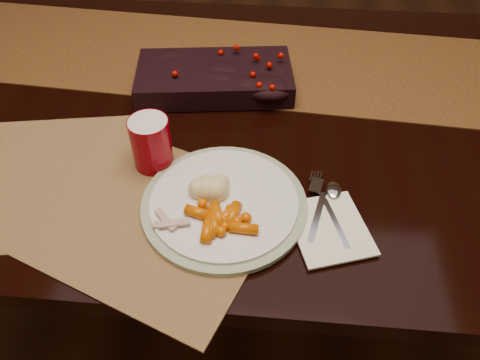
# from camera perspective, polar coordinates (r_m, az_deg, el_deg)

# --- Properties ---
(floor) EXTENTS (5.00, 5.00, 0.00)m
(floor) POSITION_cam_1_polar(r_m,az_deg,el_deg) (1.62, 0.22, -12.79)
(floor) COLOR black
(floor) RESTS_ON ground
(dining_table) EXTENTS (1.80, 1.00, 0.75)m
(dining_table) POSITION_cam_1_polar(r_m,az_deg,el_deg) (1.32, 0.27, -4.33)
(dining_table) COLOR black
(dining_table) RESTS_ON floor
(table_runner) EXTENTS (1.90, 0.52, 0.00)m
(table_runner) POSITION_cam_1_polar(r_m,az_deg,el_deg) (1.22, -1.26, 14.63)
(table_runner) COLOR black
(table_runner) RESTS_ON dining_table
(centerpiece) EXTENTS (0.37, 0.22, 0.07)m
(centerpiece) POSITION_cam_1_polar(r_m,az_deg,el_deg) (1.09, -3.13, 12.71)
(centerpiece) COLOR black
(centerpiece) RESTS_ON table_runner
(placemat_main) EXTENTS (0.56, 0.49, 0.00)m
(placemat_main) POSITION_cam_1_polar(r_m,az_deg,el_deg) (0.85, -12.51, -3.71)
(placemat_main) COLOR brown
(placemat_main) RESTS_ON dining_table
(placemat_second) EXTENTS (0.53, 0.43, 0.00)m
(placemat_second) POSITION_cam_1_polar(r_m,az_deg,el_deg) (0.97, -23.68, 0.18)
(placemat_second) COLOR brown
(placemat_second) RESTS_ON dining_table
(dinner_plate) EXTENTS (0.33, 0.33, 0.02)m
(dinner_plate) POSITION_cam_1_polar(r_m,az_deg,el_deg) (0.83, -1.95, -2.87)
(dinner_plate) COLOR white
(dinner_plate) RESTS_ON placemat_main
(baby_carrots) EXTENTS (0.13, 0.12, 0.02)m
(baby_carrots) POSITION_cam_1_polar(r_m,az_deg,el_deg) (0.78, -2.66, -5.87)
(baby_carrots) COLOR #D15900
(baby_carrots) RESTS_ON dinner_plate
(mashed_potatoes) EXTENTS (0.08, 0.07, 0.04)m
(mashed_potatoes) POSITION_cam_1_polar(r_m,az_deg,el_deg) (0.83, -3.45, -0.21)
(mashed_potatoes) COLOR beige
(mashed_potatoes) RESTS_ON dinner_plate
(turkey_shreds) EXTENTS (0.06, 0.06, 0.01)m
(turkey_shreds) POSITION_cam_1_polar(r_m,az_deg,el_deg) (0.79, -8.94, -5.14)
(turkey_shreds) COLOR #D8A695
(turkey_shreds) RESTS_ON dinner_plate
(napkin) EXTENTS (0.16, 0.18, 0.00)m
(napkin) POSITION_cam_1_polar(r_m,az_deg,el_deg) (0.82, 10.82, -5.78)
(napkin) COLOR white
(napkin) RESTS_ON placemat_main
(fork) EXTENTS (0.06, 0.15, 0.00)m
(fork) POSITION_cam_1_polar(r_m,az_deg,el_deg) (0.84, 9.36, -3.38)
(fork) COLOR silver
(fork) RESTS_ON napkin
(spoon) EXTENTS (0.07, 0.14, 0.00)m
(spoon) POSITION_cam_1_polar(r_m,az_deg,el_deg) (0.84, 11.50, -3.86)
(spoon) COLOR silver
(spoon) RESTS_ON napkin
(red_cup) EXTENTS (0.08, 0.08, 0.10)m
(red_cup) POSITION_cam_1_polar(r_m,az_deg,el_deg) (0.89, -10.77, 4.44)
(red_cup) COLOR #88000C
(red_cup) RESTS_ON placemat_main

